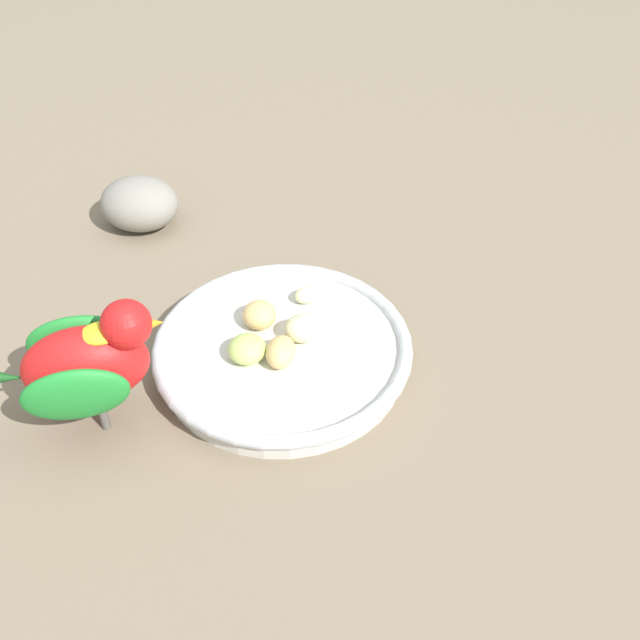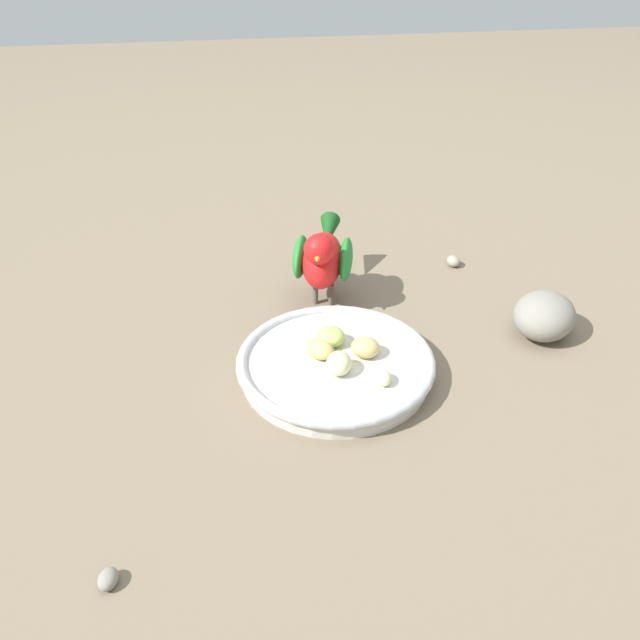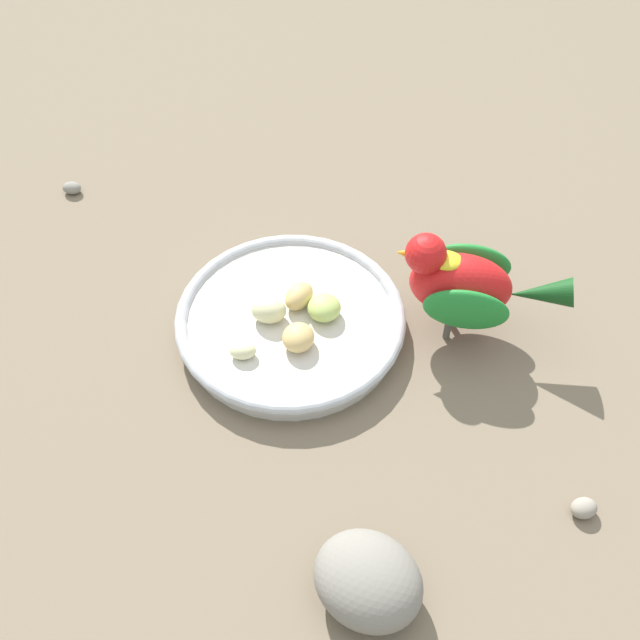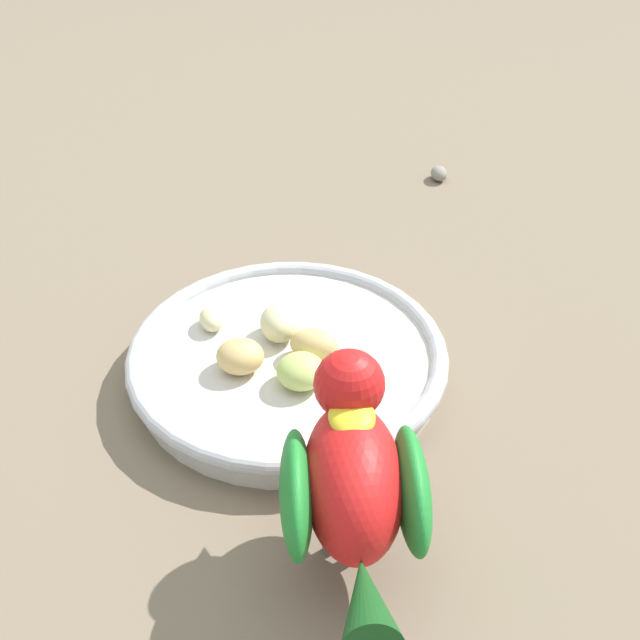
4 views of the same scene
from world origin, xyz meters
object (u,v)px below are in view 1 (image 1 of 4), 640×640
(apple_piece_1, at_px, (302,326))
(apple_piece_0, at_px, (307,295))
(apple_piece_4, at_px, (259,315))
(rock_large, at_px, (140,204))
(feeding_bowl, at_px, (284,352))
(parrot, at_px, (81,362))
(apple_piece_3, at_px, (245,346))
(apple_piece_2, at_px, (281,352))

(apple_piece_1, bearing_deg, apple_piece_0, -32.35)
(apple_piece_4, distance_m, rock_large, 0.25)
(feeding_bowl, distance_m, parrot, 0.18)
(apple_piece_1, bearing_deg, feeding_bowl, 101.94)
(apple_piece_3, relative_size, apple_piece_4, 1.00)
(apple_piece_2, relative_size, rock_large, 0.40)
(apple_piece_1, bearing_deg, rock_large, 13.84)
(feeding_bowl, height_order, apple_piece_2, apple_piece_2)
(apple_piece_0, relative_size, rock_large, 0.29)
(apple_piece_0, bearing_deg, apple_piece_2, 137.30)
(parrot, bearing_deg, apple_piece_1, 12.96)
(apple_piece_0, xyz_separation_m, rock_large, (0.24, 0.10, -0.00))
(apple_piece_2, bearing_deg, apple_piece_4, -4.01)
(apple_piece_2, distance_m, parrot, 0.17)
(apple_piece_0, distance_m, parrot, 0.23)
(feeding_bowl, height_order, rock_large, rock_large)
(apple_piece_0, height_order, apple_piece_4, apple_piece_4)
(apple_piece_0, bearing_deg, rock_large, 22.11)
(rock_large, bearing_deg, parrot, 155.21)
(apple_piece_1, relative_size, apple_piece_2, 0.99)
(apple_piece_2, xyz_separation_m, apple_piece_4, (0.06, -0.00, -0.00))
(apple_piece_4, xyz_separation_m, rock_large, (0.25, 0.04, -0.00))
(apple_piece_0, xyz_separation_m, apple_piece_1, (-0.04, 0.03, 0.00))
(feeding_bowl, bearing_deg, rock_large, 9.38)
(feeding_bowl, bearing_deg, apple_piece_1, -78.06)
(feeding_bowl, relative_size, apple_piece_4, 6.91)
(parrot, bearing_deg, apple_piece_4, 24.07)
(apple_piece_0, distance_m, apple_piece_4, 0.06)
(feeding_bowl, xyz_separation_m, rock_large, (0.29, 0.05, 0.01))
(feeding_bowl, bearing_deg, apple_piece_2, 148.72)
(feeding_bowl, relative_size, parrot, 1.35)
(apple_piece_2, xyz_separation_m, rock_large, (0.30, 0.04, -0.00))
(feeding_bowl, distance_m, apple_piece_4, 0.04)
(apple_piece_1, bearing_deg, apple_piece_3, 89.89)
(feeding_bowl, xyz_separation_m, apple_piece_2, (-0.02, 0.01, 0.02))
(apple_piece_3, height_order, parrot, parrot)
(rock_large, bearing_deg, feeding_bowl, -170.62)
(apple_piece_3, xyz_separation_m, rock_large, (0.28, 0.01, -0.00))
(apple_piece_2, relative_size, apple_piece_4, 1.06)
(apple_piece_0, xyz_separation_m, apple_piece_2, (-0.06, 0.06, 0.00))
(feeding_bowl, relative_size, apple_piece_2, 6.52)
(apple_piece_0, height_order, apple_piece_3, apple_piece_3)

